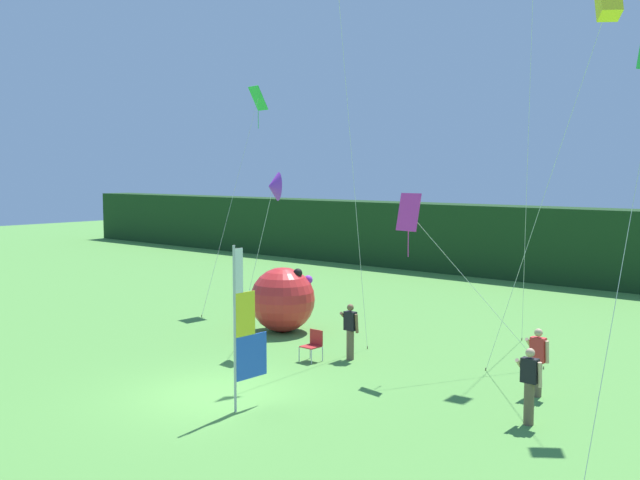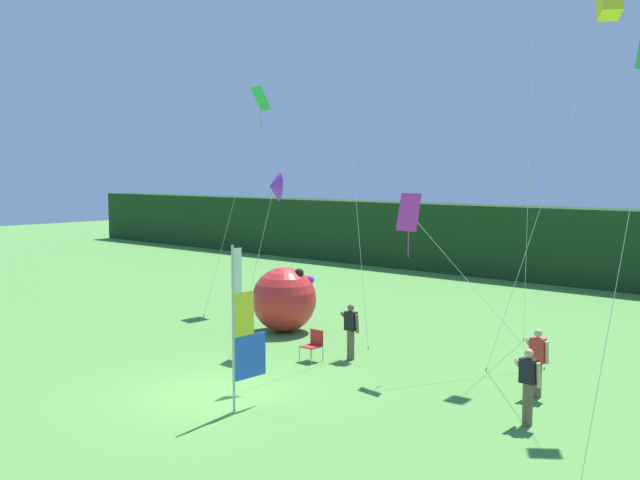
{
  "view_description": "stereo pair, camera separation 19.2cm",
  "coord_description": "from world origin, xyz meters",
  "px_view_note": "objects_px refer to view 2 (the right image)",
  "views": [
    {
      "loc": [
        13.7,
        -11.75,
        5.46
      ],
      "look_at": [
        0.56,
        3.22,
        3.63
      ],
      "focal_mm": 41.63,
      "sensor_mm": 36.0,
      "label": 1
    },
    {
      "loc": [
        13.84,
        -11.62,
        5.46
      ],
      "look_at": [
        0.56,
        3.22,
        3.63
      ],
      "focal_mm": 41.63,
      "sensor_mm": 36.0,
      "label": 2
    }
  ],
  "objects_px": {
    "person_mid_field": "(528,385)",
    "banner_flag": "(243,331)",
    "kite_yellow_box_3": "(608,4)",
    "person_far_left": "(537,361)",
    "kite_purple_delta_6": "(274,187)",
    "inflatable_balloon": "(284,299)",
    "kite_green_diamond_1": "(259,107)",
    "folding_chair": "(314,343)",
    "kite_magenta_diamond_5": "(413,218)",
    "person_near_banner": "(351,330)"
  },
  "relations": [
    {
      "from": "inflatable_balloon",
      "to": "kite_green_diamond_1",
      "type": "height_order",
      "value": "kite_green_diamond_1"
    },
    {
      "from": "inflatable_balloon",
      "to": "person_far_left",
      "type": "bearing_deg",
      "value": -7.03
    },
    {
      "from": "banner_flag",
      "to": "kite_purple_delta_6",
      "type": "height_order",
      "value": "kite_purple_delta_6"
    },
    {
      "from": "inflatable_balloon",
      "to": "kite_purple_delta_6",
      "type": "xyz_separation_m",
      "value": [
        1.35,
        -1.78,
        3.9
      ]
    },
    {
      "from": "kite_magenta_diamond_5",
      "to": "kite_purple_delta_6",
      "type": "xyz_separation_m",
      "value": [
        -4.87,
        -0.41,
        0.78
      ]
    },
    {
      "from": "person_near_banner",
      "to": "kite_purple_delta_6",
      "type": "height_order",
      "value": "kite_purple_delta_6"
    },
    {
      "from": "person_mid_field",
      "to": "person_far_left",
      "type": "height_order",
      "value": "person_mid_field"
    },
    {
      "from": "kite_purple_delta_6",
      "to": "banner_flag",
      "type": "bearing_deg",
      "value": -51.56
    },
    {
      "from": "inflatable_balloon",
      "to": "folding_chair",
      "type": "height_order",
      "value": "inflatable_balloon"
    },
    {
      "from": "person_far_left",
      "to": "kite_yellow_box_3",
      "type": "distance_m",
      "value": 8.69
    },
    {
      "from": "person_mid_field",
      "to": "inflatable_balloon",
      "type": "relative_size",
      "value": 0.76
    },
    {
      "from": "kite_magenta_diamond_5",
      "to": "person_far_left",
      "type": "bearing_deg",
      "value": 2.52
    },
    {
      "from": "kite_purple_delta_6",
      "to": "person_mid_field",
      "type": "bearing_deg",
      "value": -9.03
    },
    {
      "from": "inflatable_balloon",
      "to": "kite_magenta_diamond_5",
      "type": "bearing_deg",
      "value": -12.39
    },
    {
      "from": "folding_chair",
      "to": "kite_magenta_diamond_5",
      "type": "height_order",
      "value": "kite_magenta_diamond_5"
    },
    {
      "from": "inflatable_balloon",
      "to": "kite_green_diamond_1",
      "type": "bearing_deg",
      "value": 145.0
    },
    {
      "from": "person_near_banner",
      "to": "kite_purple_delta_6",
      "type": "relative_size",
      "value": 0.3
    },
    {
      "from": "kite_yellow_box_3",
      "to": "inflatable_balloon",
      "type": "bearing_deg",
      "value": -179.32
    },
    {
      "from": "person_near_banner",
      "to": "kite_green_diamond_1",
      "type": "height_order",
      "value": "kite_green_diamond_1"
    },
    {
      "from": "banner_flag",
      "to": "person_near_banner",
      "type": "relative_size",
      "value": 2.33
    },
    {
      "from": "banner_flag",
      "to": "folding_chair",
      "type": "distance_m",
      "value": 4.85
    },
    {
      "from": "person_far_left",
      "to": "kite_green_diamond_1",
      "type": "relative_size",
      "value": 0.19
    },
    {
      "from": "person_near_banner",
      "to": "kite_magenta_diamond_5",
      "type": "relative_size",
      "value": 0.33
    },
    {
      "from": "person_far_left",
      "to": "kite_magenta_diamond_5",
      "type": "height_order",
      "value": "kite_magenta_diamond_5"
    },
    {
      "from": "person_mid_field",
      "to": "folding_chair",
      "type": "xyz_separation_m",
      "value": [
        -7.16,
        1.0,
        -0.39
      ]
    },
    {
      "from": "inflatable_balloon",
      "to": "kite_magenta_diamond_5",
      "type": "height_order",
      "value": "kite_magenta_diamond_5"
    },
    {
      "from": "person_near_banner",
      "to": "kite_yellow_box_3",
      "type": "distance_m",
      "value": 10.91
    },
    {
      "from": "kite_yellow_box_3",
      "to": "kite_purple_delta_6",
      "type": "height_order",
      "value": "kite_yellow_box_3"
    },
    {
      "from": "person_mid_field",
      "to": "banner_flag",
      "type": "bearing_deg",
      "value": -148.41
    },
    {
      "from": "person_far_left",
      "to": "kite_purple_delta_6",
      "type": "relative_size",
      "value": 0.31
    },
    {
      "from": "person_far_left",
      "to": "kite_purple_delta_6",
      "type": "distance_m",
      "value": 9.43
    },
    {
      "from": "inflatable_balloon",
      "to": "folding_chair",
      "type": "xyz_separation_m",
      "value": [
        3.41,
        -2.25,
        -0.6
      ]
    },
    {
      "from": "folding_chair",
      "to": "kite_purple_delta_6",
      "type": "bearing_deg",
      "value": 167.2
    },
    {
      "from": "person_near_banner",
      "to": "folding_chair",
      "type": "relative_size",
      "value": 1.84
    },
    {
      "from": "person_near_banner",
      "to": "person_far_left",
      "type": "relative_size",
      "value": 0.97
    },
    {
      "from": "kite_yellow_box_3",
      "to": "kite_magenta_diamond_5",
      "type": "distance_m",
      "value": 7.04
    },
    {
      "from": "banner_flag",
      "to": "kite_purple_delta_6",
      "type": "relative_size",
      "value": 0.7
    },
    {
      "from": "kite_green_diamond_1",
      "to": "kite_purple_delta_6",
      "type": "height_order",
      "value": "kite_green_diamond_1"
    },
    {
      "from": "person_mid_field",
      "to": "folding_chair",
      "type": "relative_size",
      "value": 1.9
    },
    {
      "from": "person_mid_field",
      "to": "inflatable_balloon",
      "type": "distance_m",
      "value": 11.06
    },
    {
      "from": "person_near_banner",
      "to": "person_mid_field",
      "type": "relative_size",
      "value": 0.97
    },
    {
      "from": "person_far_left",
      "to": "kite_yellow_box_3",
      "type": "bearing_deg",
      "value": 55.78
    },
    {
      "from": "inflatable_balloon",
      "to": "kite_green_diamond_1",
      "type": "xyz_separation_m",
      "value": [
        -4.59,
        3.21,
        6.98
      ]
    },
    {
      "from": "person_mid_field",
      "to": "person_far_left",
      "type": "relative_size",
      "value": 1.0
    },
    {
      "from": "person_far_left",
      "to": "folding_chair",
      "type": "height_order",
      "value": "person_far_left"
    },
    {
      "from": "banner_flag",
      "to": "kite_green_diamond_1",
      "type": "xyz_separation_m",
      "value": [
        -9.75,
        9.79,
        6.26
      ]
    },
    {
      "from": "kite_yellow_box_3",
      "to": "person_far_left",
      "type": "bearing_deg",
      "value": -124.22
    },
    {
      "from": "banner_flag",
      "to": "folding_chair",
      "type": "bearing_deg",
      "value": 112.01
    },
    {
      "from": "person_far_left",
      "to": "inflatable_balloon",
      "type": "relative_size",
      "value": 0.76
    },
    {
      "from": "kite_purple_delta_6",
      "to": "kite_magenta_diamond_5",
      "type": "bearing_deg",
      "value": 4.85
    }
  ]
}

